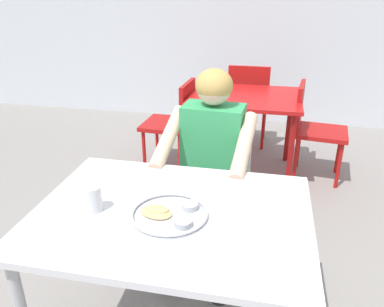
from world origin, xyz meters
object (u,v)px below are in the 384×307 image
at_px(chair_red_right, 312,125).
at_px(chair_red_far, 248,100).
at_px(chair_red_left, 175,119).
at_px(table_foreground, 172,227).
at_px(table_background_red, 244,105).
at_px(diner_foreground, 209,157).
at_px(thali_tray, 170,214).
at_px(chair_foreground, 216,172).
at_px(drinking_cup, 93,198).

height_order(chair_red_right, chair_red_far, chair_red_far).
relative_size(chair_red_left, chair_red_right, 0.98).
bearing_deg(table_foreground, chair_red_far, 86.81).
relative_size(table_background_red, chair_red_far, 1.08).
bearing_deg(chair_red_right, table_foreground, -110.43).
xyz_separation_m(table_background_red, chair_red_far, (-0.00, 0.64, -0.14)).
bearing_deg(table_background_red, diner_foreground, -94.45).
relative_size(thali_tray, diner_foreground, 0.26).
height_order(table_background_red, chair_red_left, chair_red_left).
xyz_separation_m(thali_tray, chair_red_left, (-0.47, 1.93, -0.29)).
distance_m(chair_foreground, diner_foreground, 0.31).
height_order(drinking_cup, diner_foreground, diner_foreground).
height_order(thali_tray, table_background_red, thali_tray).
distance_m(table_foreground, drinking_cup, 0.34).
xyz_separation_m(table_background_red, chair_red_left, (-0.61, -0.05, -0.15)).
height_order(drinking_cup, chair_red_right, drinking_cup).
relative_size(diner_foreground, table_background_red, 1.27).
bearing_deg(chair_foreground, drinking_cup, -111.76).
bearing_deg(chair_red_left, diner_foreground, -67.88).
height_order(thali_tray, chair_red_left, chair_red_left).
bearing_deg(chair_foreground, chair_red_right, 58.54).
bearing_deg(chair_red_left, chair_foreground, -62.93).
bearing_deg(diner_foreground, drinking_cup, -116.96).
relative_size(table_foreground, drinking_cup, 10.34).
bearing_deg(chair_red_far, table_background_red, -89.70).
xyz_separation_m(thali_tray, chair_red_right, (0.73, 2.01, -0.29)).
height_order(drinking_cup, chair_red_far, drinking_cup).
bearing_deg(thali_tray, chair_red_right, 70.05).
distance_m(thali_tray, chair_foreground, 0.95).
relative_size(thali_tray, chair_foreground, 0.35).
height_order(table_foreground, chair_red_left, chair_red_left).
bearing_deg(chair_red_left, table_foreground, -76.32).
relative_size(thali_tray, chair_red_right, 0.37).
xyz_separation_m(thali_tray, chair_foreground, (0.06, 0.91, -0.26)).
bearing_deg(chair_foreground, table_background_red, 85.36).
xyz_separation_m(chair_foreground, chair_red_left, (-0.52, 1.02, -0.03)).
bearing_deg(thali_tray, chair_foreground, 86.49).
distance_m(table_foreground, table_background_red, 1.94).
distance_m(chair_foreground, chair_red_right, 1.29).
relative_size(table_background_red, chair_red_left, 1.14).
bearing_deg(chair_foreground, diner_foreground, -93.55).
bearing_deg(table_foreground, chair_red_right, 69.57).
xyz_separation_m(chair_foreground, chair_red_far, (0.08, 1.71, -0.01)).
bearing_deg(diner_foreground, chair_foreground, 86.45).
height_order(table_background_red, chair_red_far, chair_red_far).
bearing_deg(table_background_red, thali_tray, -94.12).
distance_m(table_foreground, chair_red_left, 1.96).
bearing_deg(diner_foreground, table_foreground, -94.15).
xyz_separation_m(chair_red_left, chair_red_far, (0.60, 0.69, 0.01)).
xyz_separation_m(drinking_cup, diner_foreground, (0.36, 0.70, -0.10)).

